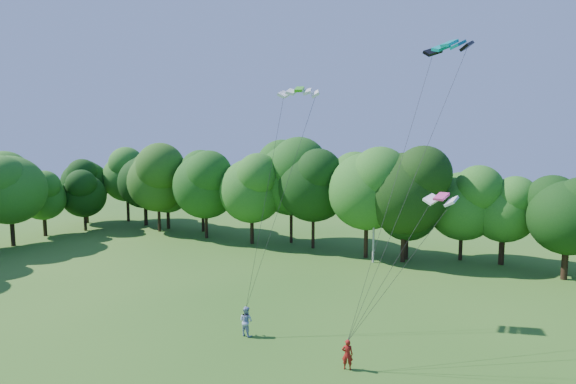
% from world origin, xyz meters
% --- Properties ---
extents(utility_pole, '(1.75, 0.22, 8.75)m').
position_xyz_m(utility_pole, '(-0.62, 31.56, 4.48)').
color(utility_pole, '#AEAFA6').
rests_on(utility_pole, ground).
extents(kite_flyer_left, '(0.70, 0.56, 1.66)m').
position_xyz_m(kite_flyer_left, '(3.96, 9.95, 0.83)').
color(kite_flyer_left, maroon).
rests_on(kite_flyer_left, ground).
extents(kite_flyer_right, '(1.03, 0.87, 1.89)m').
position_xyz_m(kite_flyer_right, '(-3.12, 11.17, 0.94)').
color(kite_flyer_right, '#94A5CD').
rests_on(kite_flyer_right, ground).
extents(kite_teal, '(3.19, 2.31, 0.64)m').
position_xyz_m(kite_teal, '(7.46, 18.96, 18.37)').
color(kite_teal, '#048A8C').
rests_on(kite_teal, ground).
extents(kite_green, '(2.94, 1.92, 0.52)m').
position_xyz_m(kite_green, '(-1.64, 15.88, 15.64)').
color(kite_green, green).
rests_on(kite_green, ground).
extents(kite_pink, '(1.84, 1.33, 0.38)m').
position_xyz_m(kite_pink, '(8.17, 12.16, 9.33)').
color(kite_pink, '#CF397F').
rests_on(kite_pink, ground).
extents(tree_back_west, '(8.78, 8.78, 12.77)m').
position_xyz_m(tree_back_west, '(-30.95, 34.17, 7.98)').
color(tree_back_west, black).
rests_on(tree_back_west, ground).
extents(tree_back_center, '(9.05, 9.05, 13.16)m').
position_xyz_m(tree_back_center, '(2.04, 33.13, 8.22)').
color(tree_back_center, '#301C12').
rests_on(tree_back_center, ground).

